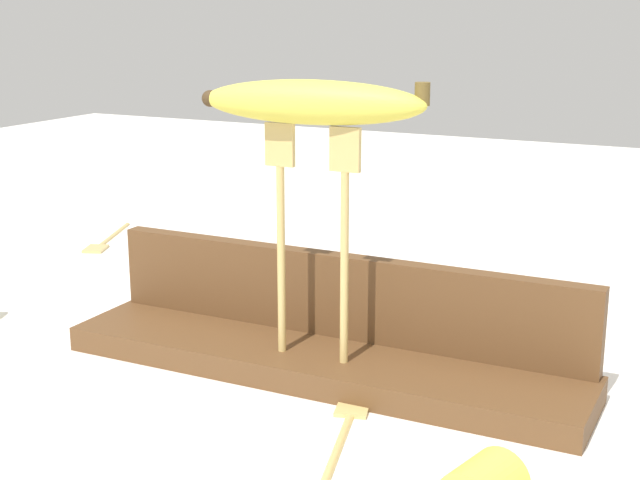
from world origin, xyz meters
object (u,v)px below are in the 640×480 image
(fork_stand_center, at_px, (312,222))
(banana_raised_center, at_px, (312,102))
(fork_fallen_near, at_px, (342,434))
(fork_fallen_far, at_px, (105,240))

(fork_stand_center, xyz_separation_m, banana_raised_center, (-0.00, -0.00, 0.10))
(fork_fallen_near, height_order, fork_fallen_far, same)
(fork_fallen_near, distance_m, fork_fallen_far, 0.66)
(fork_fallen_far, bearing_deg, fork_fallen_near, -35.67)
(banana_raised_center, bearing_deg, fork_fallen_near, -51.87)
(fork_stand_center, bearing_deg, fork_fallen_far, 147.57)
(fork_fallen_near, bearing_deg, banana_raised_center, 128.13)
(banana_raised_center, height_order, fork_fallen_near, banana_raised_center)
(banana_raised_center, xyz_separation_m, fork_fallen_near, (0.07, -0.09, -0.24))
(fork_fallen_near, xyz_separation_m, fork_fallen_far, (-0.54, 0.39, 0.00))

